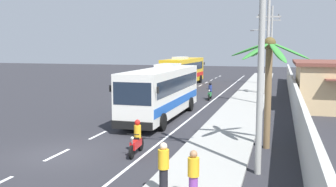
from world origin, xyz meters
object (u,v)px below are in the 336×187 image
Objects in this scene: motorcycle_beside_bus at (210,93)px; utility_pole_nearest at (260,32)px; coach_bus_far_lane at (183,70)px; motorcycle_trailing at (137,140)px; pedestrian_midwalk at (193,174)px; utility_pole_far at (271,44)px; palm_second at (268,69)px; palm_nearest at (267,58)px; pedestrian_near_kerb at (164,166)px; coach_bus_foreground at (162,90)px; utility_pole_mid at (268,51)px.

utility_pole_nearest is (5.36, -19.85, 4.76)m from motorcycle_beside_bus.
utility_pole_nearest is at bearing -70.99° from coach_bus_far_lane.
motorcycle_trailing is 1.25× the size of pedestrian_midwalk.
utility_pole_far is at bearing 71.77° from motorcycle_beside_bus.
utility_pole_far is at bearing 16.98° from coach_bus_far_lane.
palm_second is (5.59, 2.74, 3.18)m from motorcycle_trailing.
utility_pole_nearest is 24.57m from palm_nearest.
pedestrian_near_kerb is at bearing -130.83° from utility_pole_nearest.
coach_bus_foreground is 15.96m from palm_nearest.
motorcycle_trailing is at bearing 70.28° from pedestrian_near_kerb.
coach_bus_foreground is 14.40m from pedestrian_midwalk.
motorcycle_beside_bus is 6.88m from utility_pole_mid.
coach_bus_foreground is 2.20× the size of palm_nearest.
coach_bus_foreground is at bearing -104.51° from utility_pole_far.
utility_pole_nearest reaches higher than coach_bus_foreground.
pedestrian_near_kerb is at bearing -58.89° from motorcycle_trailing.
motorcycle_beside_bus is 0.23× the size of utility_pole_mid.
utility_pole_far reaches higher than coach_bus_far_lane.
utility_pole_mid is at bearing 90.85° from utility_pole_nearest.
palm_nearest is at bearing 92.16° from palm_second.
pedestrian_near_kerb is 6.05m from utility_pole_nearest.
utility_pole_mid is at bearing -87.78° from palm_nearest.
utility_pole_far is 10.25m from palm_nearest.
utility_pole_mid is (5.09, 16.15, 3.86)m from motorcycle_trailing.
coach_bus_foreground is 12.60m from utility_pole_nearest.
pedestrian_near_kerb is at bearing -76.81° from coach_bus_far_lane.
utility_pole_far is at bearing 91.36° from palm_second.
pedestrian_near_kerb is at bearing -83.49° from motorcycle_beside_bus.
palm_second reaches higher than palm_nearest.
coach_bus_far_lane is 11.32m from utility_pole_far.
motorcycle_trailing is 0.23× the size of utility_pole_mid.
coach_bus_foreground reaches higher than motorcycle_beside_bus.
utility_pole_mid reaches higher than motorcycle_beside_bus.
palm_nearest is at bearing 78.35° from motorcycle_trailing.
utility_pole_far reaches higher than pedestrian_midwalk.
pedestrian_near_kerb reaches higher than motorcycle_trailing.
utility_pole_nearest reaches higher than motorcycle_trailing.
coach_bus_foreground is 5.69× the size of motorcycle_trailing.
palm_second is (0.24, 3.92, -1.57)m from utility_pole_nearest.
palm_second is (0.73, -30.73, -1.35)m from utility_pole_far.
coach_bus_far_lane is 17.87m from utility_pole_mid.
motorcycle_beside_bus is at bearing 81.29° from coach_bus_foreground.
motorcycle_trailing is 0.37× the size of palm_second.
palm_second is (5.60, -15.93, 3.19)m from motorcycle_beside_bus.
coach_bus_far_lane is at bearing 100.29° from motorcycle_trailing.
utility_pole_mid is at bearing -53.20° from coach_bus_far_lane.
palm_nearest reaches higher than coach_bus_foreground.
coach_bus_far_lane is 12.58m from palm_nearest.
pedestrian_near_kerb is at bearing -112.78° from palm_second.
coach_bus_far_lane is at bearing 115.26° from motorcycle_beside_bus.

